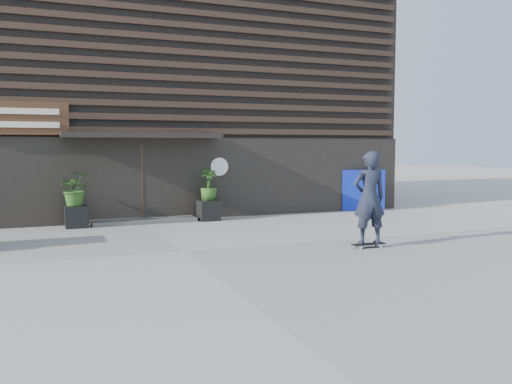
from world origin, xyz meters
name	(u,v)px	position (x,y,z in m)	size (l,w,h in m)	color
ground	(183,252)	(0.00, 0.00, 0.00)	(80.00, 80.00, 0.00)	gray
entrance_step	(144,221)	(0.00, 4.60, 0.06)	(3.00, 0.80, 0.12)	#464644
planter_pot_left	(76,217)	(-1.90, 4.40, 0.30)	(0.60, 0.60, 0.60)	black
bamboo_left	(76,188)	(-1.90, 4.40, 1.08)	(0.86, 0.75, 0.96)	#2D591E
planter_pot_right	(209,210)	(1.90, 4.40, 0.30)	(0.60, 0.60, 0.60)	black
bamboo_right	(208,185)	(1.90, 4.40, 1.08)	(0.54, 0.54, 0.96)	#2D591E
blue_tarp	(363,190)	(7.57, 4.70, 0.71)	(1.51, 0.12, 1.42)	#0C1DA2
building	(118,100)	(0.00, 9.96, 3.99)	(18.00, 11.00, 8.00)	black
skateboarder	(369,198)	(3.93, -1.10, 1.11)	(0.81, 0.59, 2.14)	black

